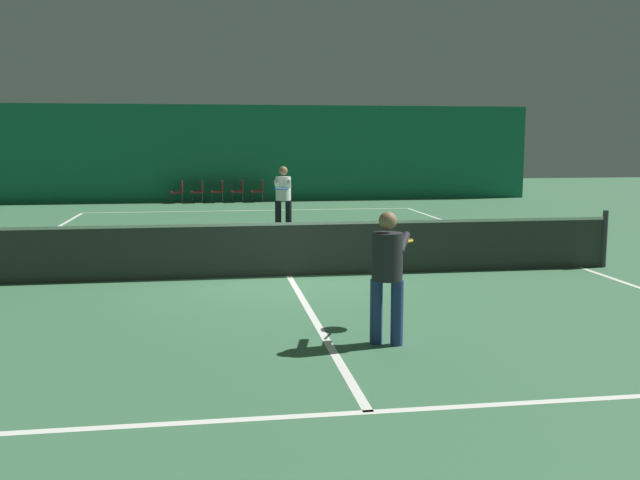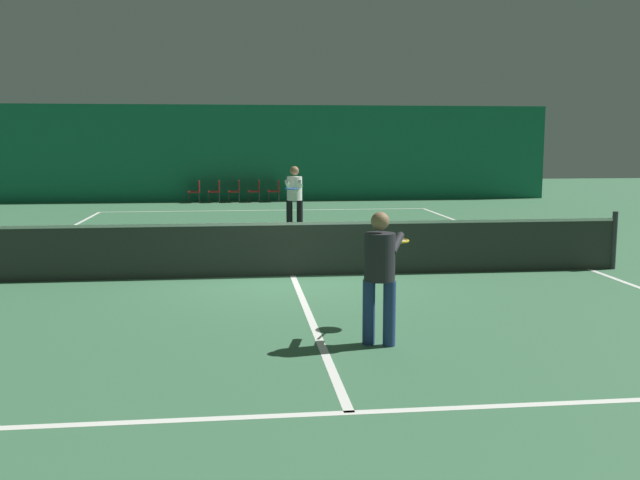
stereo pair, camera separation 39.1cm
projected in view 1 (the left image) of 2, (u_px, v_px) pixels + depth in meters
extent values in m
plane|color=#3D704C|center=(289.00, 276.00, 12.51)|extent=(60.00, 60.00, 0.00)
cube|color=#196B4C|center=(244.00, 153.00, 27.68)|extent=(23.00, 0.12, 3.72)
cube|color=white|center=(251.00, 210.00, 24.16)|extent=(11.00, 0.10, 0.00)
cube|color=white|center=(262.00, 231.00, 18.78)|extent=(8.25, 0.10, 0.00)
cube|color=white|center=(369.00, 412.00, 6.25)|extent=(8.25, 0.10, 0.00)
cube|color=white|center=(581.00, 267.00, 13.34)|extent=(0.10, 23.80, 0.00)
cube|color=white|center=(289.00, 276.00, 12.51)|extent=(0.10, 12.80, 0.00)
cube|color=#2D332D|center=(289.00, 249.00, 12.45)|extent=(11.90, 0.02, 0.95)
cube|color=white|center=(289.00, 224.00, 12.38)|extent=(11.90, 0.02, 0.05)
cylinder|color=#333338|center=(604.00, 239.00, 13.33)|extent=(0.10, 0.10, 1.07)
cylinder|color=navy|center=(376.00, 312.00, 8.32)|extent=(0.19, 0.19, 0.76)
cylinder|color=navy|center=(397.00, 313.00, 8.25)|extent=(0.19, 0.19, 0.76)
cylinder|color=#232328|center=(387.00, 257.00, 8.19)|extent=(0.47, 0.47, 0.55)
sphere|color=#936B4C|center=(388.00, 221.00, 8.14)|extent=(0.21, 0.21, 0.21)
cylinder|color=#232328|center=(379.00, 242.00, 8.45)|extent=(0.30, 0.52, 0.22)
cylinder|color=#232328|center=(403.00, 243.00, 8.38)|extent=(0.30, 0.52, 0.22)
cylinder|color=black|center=(397.00, 244.00, 8.81)|extent=(0.15, 0.29, 0.03)
torus|color=gold|center=(400.00, 240.00, 9.10)|extent=(0.44, 0.44, 0.03)
cylinder|color=silver|center=(400.00, 240.00, 9.10)|extent=(0.36, 0.36, 0.00)
cylinder|color=black|center=(289.00, 217.00, 18.31)|extent=(0.18, 0.18, 0.84)
cylinder|color=black|center=(278.00, 217.00, 18.31)|extent=(0.18, 0.18, 0.84)
cylinder|color=white|center=(283.00, 189.00, 18.21)|extent=(0.45, 0.45, 0.61)
sphere|color=#936B4C|center=(283.00, 171.00, 18.15)|extent=(0.23, 0.23, 0.23)
cylinder|color=white|center=(289.00, 184.00, 17.92)|extent=(0.18, 0.58, 0.24)
cylinder|color=white|center=(276.00, 184.00, 17.92)|extent=(0.18, 0.58, 0.24)
cylinder|color=black|center=(282.00, 188.00, 17.50)|extent=(0.07, 0.31, 0.03)
torus|color=#1951B2|center=(281.00, 189.00, 17.20)|extent=(0.38, 0.38, 0.03)
cylinder|color=silver|center=(281.00, 189.00, 17.20)|extent=(0.31, 0.31, 0.00)
cylinder|color=#2D2D2D|center=(172.00, 198.00, 27.14)|extent=(0.03, 0.03, 0.39)
cylinder|color=#2D2D2D|center=(172.00, 198.00, 26.76)|extent=(0.03, 0.03, 0.39)
cylinder|color=#2D2D2D|center=(182.00, 198.00, 27.19)|extent=(0.03, 0.03, 0.39)
cylinder|color=#2D2D2D|center=(182.00, 198.00, 26.82)|extent=(0.03, 0.03, 0.39)
cube|color=#A51E1E|center=(177.00, 192.00, 26.95)|extent=(0.44, 0.44, 0.05)
cube|color=#A51E1E|center=(182.00, 186.00, 26.95)|extent=(0.04, 0.44, 0.40)
cylinder|color=#2D2D2D|center=(192.00, 197.00, 27.25)|extent=(0.03, 0.03, 0.39)
cylinder|color=#2D2D2D|center=(192.00, 198.00, 26.88)|extent=(0.03, 0.03, 0.39)
cylinder|color=#2D2D2D|center=(202.00, 197.00, 27.31)|extent=(0.03, 0.03, 0.39)
cylinder|color=#2D2D2D|center=(202.00, 198.00, 26.94)|extent=(0.03, 0.03, 0.39)
cube|color=#A51E1E|center=(197.00, 192.00, 27.06)|extent=(0.44, 0.44, 0.05)
cube|color=#A51E1E|center=(202.00, 186.00, 27.06)|extent=(0.04, 0.44, 0.40)
cylinder|color=#2D2D2D|center=(212.00, 197.00, 27.36)|extent=(0.03, 0.03, 0.39)
cylinder|color=#2D2D2D|center=(212.00, 198.00, 26.99)|extent=(0.03, 0.03, 0.39)
cylinder|color=#2D2D2D|center=(222.00, 197.00, 27.42)|extent=(0.03, 0.03, 0.39)
cylinder|color=#2D2D2D|center=(222.00, 198.00, 27.05)|extent=(0.03, 0.03, 0.39)
cube|color=#A51E1E|center=(217.00, 192.00, 27.18)|extent=(0.44, 0.44, 0.05)
cube|color=#A51E1E|center=(222.00, 186.00, 27.17)|extent=(0.04, 0.44, 0.40)
cylinder|color=#2D2D2D|center=(232.00, 197.00, 27.48)|extent=(0.03, 0.03, 0.39)
cylinder|color=#2D2D2D|center=(232.00, 198.00, 27.11)|extent=(0.03, 0.03, 0.39)
cylinder|color=#2D2D2D|center=(242.00, 197.00, 27.54)|extent=(0.03, 0.03, 0.39)
cylinder|color=#2D2D2D|center=(242.00, 198.00, 27.16)|extent=(0.03, 0.03, 0.39)
cube|color=#A51E1E|center=(237.00, 192.00, 27.29)|extent=(0.44, 0.44, 0.05)
cube|color=#A51E1E|center=(242.00, 186.00, 27.29)|extent=(0.04, 0.44, 0.40)
cylinder|color=#2D2D2D|center=(252.00, 197.00, 27.59)|extent=(0.03, 0.03, 0.39)
cylinder|color=#2D2D2D|center=(252.00, 197.00, 27.22)|extent=(0.03, 0.03, 0.39)
cylinder|color=#2D2D2D|center=(262.00, 197.00, 27.65)|extent=(0.03, 0.03, 0.39)
cylinder|color=#2D2D2D|center=(262.00, 197.00, 27.28)|extent=(0.03, 0.03, 0.39)
cube|color=#A51E1E|center=(257.00, 191.00, 27.40)|extent=(0.44, 0.44, 0.05)
cube|color=#A51E1E|center=(262.00, 185.00, 27.40)|extent=(0.04, 0.44, 0.40)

